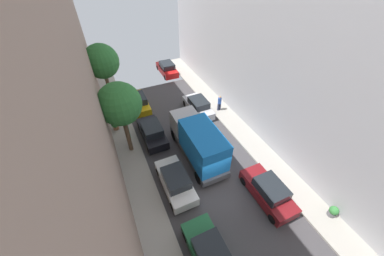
{
  "coord_description": "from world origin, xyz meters",
  "views": [
    {
      "loc": [
        -5.4,
        -7.28,
        13.53
      ],
      "look_at": [
        0.83,
        6.33,
        0.5
      ],
      "focal_mm": 20.23,
      "sensor_mm": 36.0,
      "label": 1
    }
  ],
  "objects_px": {
    "parked_car_right_3": "(167,69)",
    "street_tree_2": "(120,104)",
    "parked_car_left_2": "(211,255)",
    "parked_car_left_4": "(152,132)",
    "parked_car_right_1": "(268,191)",
    "parked_car_right_2": "(198,106)",
    "parked_car_left_5": "(138,102)",
    "potted_plant_2": "(333,211)",
    "parked_car_left_3": "(176,181)",
    "potted_plant_1": "(105,96)",
    "lamp_post": "(122,105)",
    "potted_plant_0": "(115,125)",
    "pedestrian": "(220,102)",
    "street_tree_0": "(102,62)",
    "delivery_truck": "(198,141)"
  },
  "relations": [
    {
      "from": "parked_car_right_1",
      "to": "lamp_post",
      "type": "bearing_deg",
      "value": 126.95
    },
    {
      "from": "parked_car_left_3",
      "to": "potted_plant_0",
      "type": "bearing_deg",
      "value": 109.04
    },
    {
      "from": "parked_car_left_5",
      "to": "pedestrian",
      "type": "bearing_deg",
      "value": -28.21
    },
    {
      "from": "delivery_truck",
      "to": "street_tree_0",
      "type": "height_order",
      "value": "street_tree_0"
    },
    {
      "from": "parked_car_right_3",
      "to": "parked_car_right_2",
      "type": "bearing_deg",
      "value": -90.0
    },
    {
      "from": "parked_car_left_5",
      "to": "potted_plant_2",
      "type": "bearing_deg",
      "value": -63.92
    },
    {
      "from": "parked_car_left_5",
      "to": "potted_plant_2",
      "type": "xyz_separation_m",
      "value": [
        8.29,
        -16.94,
        -0.15
      ]
    },
    {
      "from": "parked_car_left_2",
      "to": "parked_car_left_4",
      "type": "xyz_separation_m",
      "value": [
        0.0,
        10.89,
        0.0
      ]
    },
    {
      "from": "parked_car_left_4",
      "to": "parked_car_right_1",
      "type": "xyz_separation_m",
      "value": [
        5.4,
        -9.04,
        0.0
      ]
    },
    {
      "from": "parked_car_right_1",
      "to": "parked_car_right_3",
      "type": "distance_m",
      "value": 20.3
    },
    {
      "from": "potted_plant_0",
      "to": "potted_plant_1",
      "type": "distance_m",
      "value": 5.43
    },
    {
      "from": "potted_plant_2",
      "to": "parked_car_left_2",
      "type": "bearing_deg",
      "value": 173.41
    },
    {
      "from": "parked_car_left_4",
      "to": "street_tree_2",
      "type": "distance_m",
      "value": 4.58
    },
    {
      "from": "pedestrian",
      "to": "parked_car_right_2",
      "type": "bearing_deg",
      "value": 159.8
    },
    {
      "from": "parked_car_left_3",
      "to": "potted_plant_1",
      "type": "distance_m",
      "value": 13.88
    },
    {
      "from": "parked_car_left_3",
      "to": "parked_car_right_2",
      "type": "height_order",
      "value": "same"
    },
    {
      "from": "parked_car_right_3",
      "to": "street_tree_2",
      "type": "distance_m",
      "value": 14.67
    },
    {
      "from": "parked_car_left_2",
      "to": "street_tree_2",
      "type": "distance_m",
      "value": 11.15
    },
    {
      "from": "parked_car_left_2",
      "to": "potted_plant_0",
      "type": "height_order",
      "value": "parked_car_left_2"
    },
    {
      "from": "potted_plant_0",
      "to": "potted_plant_2",
      "type": "height_order",
      "value": "potted_plant_0"
    },
    {
      "from": "parked_car_left_5",
      "to": "potted_plant_2",
      "type": "height_order",
      "value": "parked_car_left_5"
    },
    {
      "from": "potted_plant_2",
      "to": "street_tree_2",
      "type": "bearing_deg",
      "value": 132.99
    },
    {
      "from": "parked_car_left_5",
      "to": "potted_plant_2",
      "type": "distance_m",
      "value": 18.86
    },
    {
      "from": "parked_car_left_3",
      "to": "parked_car_left_4",
      "type": "height_order",
      "value": "same"
    },
    {
      "from": "parked_car_right_2",
      "to": "pedestrian",
      "type": "relative_size",
      "value": 2.44
    },
    {
      "from": "street_tree_0",
      "to": "street_tree_2",
      "type": "height_order",
      "value": "street_tree_0"
    },
    {
      "from": "parked_car_right_1",
      "to": "street_tree_0",
      "type": "xyz_separation_m",
      "value": [
        -7.75,
        16.01,
        4.14
      ]
    },
    {
      "from": "parked_car_left_5",
      "to": "parked_car_right_2",
      "type": "height_order",
      "value": "same"
    },
    {
      "from": "potted_plant_1",
      "to": "lamp_post",
      "type": "height_order",
      "value": "lamp_post"
    },
    {
      "from": "parked_car_left_2",
      "to": "parked_car_right_1",
      "type": "relative_size",
      "value": 1.0
    },
    {
      "from": "street_tree_0",
      "to": "parked_car_left_2",
      "type": "bearing_deg",
      "value": -82.5
    },
    {
      "from": "street_tree_2",
      "to": "parked_car_right_2",
      "type": "bearing_deg",
      "value": 18.76
    },
    {
      "from": "parked_car_right_3",
      "to": "lamp_post",
      "type": "distance_m",
      "value": 13.23
    },
    {
      "from": "parked_car_right_3",
      "to": "pedestrian",
      "type": "distance_m",
      "value": 10.38
    },
    {
      "from": "pedestrian",
      "to": "potted_plant_0",
      "type": "height_order",
      "value": "pedestrian"
    },
    {
      "from": "parked_car_right_3",
      "to": "potted_plant_0",
      "type": "xyz_separation_m",
      "value": [
        -8.21,
        -8.8,
        -0.05
      ]
    },
    {
      "from": "street_tree_2",
      "to": "potted_plant_0",
      "type": "distance_m",
      "value": 5.19
    },
    {
      "from": "parked_car_right_1",
      "to": "potted_plant_0",
      "type": "relative_size",
      "value": 4.43
    },
    {
      "from": "parked_car_left_4",
      "to": "parked_car_right_3",
      "type": "bearing_deg",
      "value": 64.38
    },
    {
      "from": "parked_car_left_5",
      "to": "parked_car_right_1",
      "type": "height_order",
      "value": "same"
    },
    {
      "from": "parked_car_left_5",
      "to": "lamp_post",
      "type": "bearing_deg",
      "value": -113.2
    },
    {
      "from": "street_tree_2",
      "to": "potted_plant_1",
      "type": "bearing_deg",
      "value": 95.77
    },
    {
      "from": "parked_car_right_2",
      "to": "lamp_post",
      "type": "xyz_separation_m",
      "value": [
        -7.3,
        -1.19,
        3.08
      ]
    },
    {
      "from": "parked_car_right_3",
      "to": "parked_car_right_1",
      "type": "bearing_deg",
      "value": -90.0
    },
    {
      "from": "parked_car_right_1",
      "to": "parked_car_right_2",
      "type": "distance_m",
      "value": 10.89
    },
    {
      "from": "parked_car_right_2",
      "to": "pedestrian",
      "type": "height_order",
      "value": "pedestrian"
    },
    {
      "from": "parked_car_right_3",
      "to": "potted_plant_1",
      "type": "xyz_separation_m",
      "value": [
        -8.37,
        -3.37,
        -0.1
      ]
    },
    {
      "from": "street_tree_2",
      "to": "potted_plant_1",
      "type": "xyz_separation_m",
      "value": [
        -0.87,
        8.58,
        -4.11
      ]
    },
    {
      "from": "potted_plant_0",
      "to": "street_tree_2",
      "type": "bearing_deg",
      "value": -77.41
    },
    {
      "from": "parked_car_right_1",
      "to": "street_tree_2",
      "type": "bearing_deg",
      "value": 131.94
    }
  ]
}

